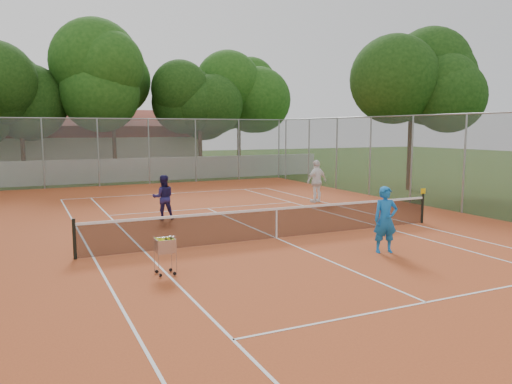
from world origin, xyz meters
name	(u,v)px	position (x,y,z in m)	size (l,w,h in m)	color
ground	(276,239)	(0.00, 0.00, 0.00)	(120.00, 120.00, 0.00)	#1E380F
court_pad	(276,238)	(0.00, 0.00, 0.01)	(18.00, 34.00, 0.02)	#B04A22
court_lines	(276,238)	(0.00, 0.00, 0.02)	(10.98, 23.78, 0.01)	white
tennis_net	(276,223)	(0.00, 0.00, 0.51)	(11.88, 0.10, 0.98)	black
perimeter_fence	(277,175)	(0.00, 0.00, 2.00)	(18.00, 34.00, 4.00)	slate
boundary_wall	(142,170)	(0.00, 19.00, 0.75)	(26.00, 0.30, 1.50)	silver
clubhouse	(90,143)	(-2.00, 29.00, 2.20)	(16.40, 9.00, 4.40)	beige
tropical_trees	(131,105)	(0.00, 22.00, 5.00)	(29.00, 19.00, 10.00)	black
player_near	(385,220)	(1.88, -2.86, 0.94)	(0.67, 0.44, 1.83)	blue
player_far_left	(163,197)	(-2.35, 4.68, 0.86)	(0.81, 0.63, 1.67)	#201B51
player_far_right	(317,181)	(5.20, 5.99, 1.00)	(1.15, 0.48, 1.96)	white
ball_hopper	(165,255)	(-4.15, -2.37, 0.49)	(0.45, 0.45, 0.94)	#ADAEB4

